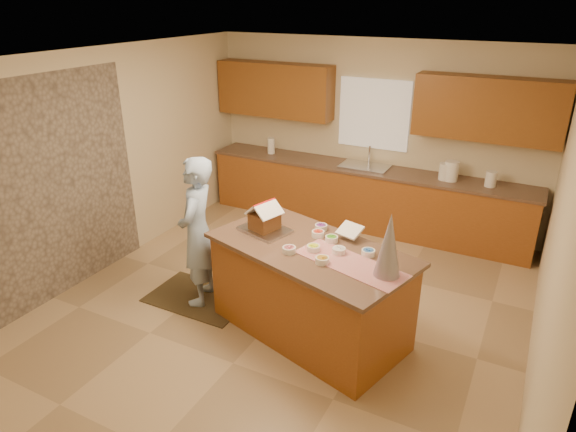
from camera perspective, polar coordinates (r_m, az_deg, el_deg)
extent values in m
plane|color=tan|center=(5.86, -0.03, -9.88)|extent=(5.50, 5.50, 0.00)
plane|color=silver|center=(4.91, -0.04, 17.38)|extent=(5.50, 5.50, 0.00)
plane|color=beige|center=(7.67, 9.57, 9.08)|extent=(5.50, 5.50, 0.00)
plane|color=beige|center=(3.33, -22.92, -12.97)|extent=(5.50, 5.50, 0.00)
plane|color=beige|center=(6.70, -19.49, 5.92)|extent=(5.50, 5.50, 0.00)
plane|color=beige|center=(4.74, 27.95, -2.77)|extent=(5.50, 5.50, 0.00)
plane|color=gray|center=(6.23, -24.44, 2.86)|extent=(0.00, 2.50, 2.50)
cube|color=white|center=(7.57, 9.65, 11.23)|extent=(1.05, 0.03, 1.00)
cube|color=brown|center=(7.68, 8.41, 2.02)|extent=(4.80, 0.60, 0.88)
cube|color=brown|center=(7.52, 8.61, 5.27)|extent=(4.85, 0.63, 0.04)
cube|color=brown|center=(7.99, -1.48, 14.01)|extent=(1.85, 0.35, 0.80)
cube|color=brown|center=(7.07, 21.60, 11.13)|extent=(1.85, 0.35, 0.80)
cube|color=silver|center=(7.53, 8.61, 5.20)|extent=(0.70, 0.45, 0.12)
cylinder|color=silver|center=(7.64, 9.14, 6.78)|extent=(0.03, 0.03, 0.28)
cube|color=brown|center=(5.19, 2.46, -8.56)|extent=(2.12, 1.47, 0.94)
cube|color=brown|center=(4.95, 2.56, -3.73)|extent=(2.23, 1.57, 0.04)
cube|color=#A40B12|center=(4.67, 7.02, -5.32)|extent=(1.13, 0.67, 0.01)
cube|color=silver|center=(5.26, -2.63, -1.55)|extent=(0.57, 0.49, 0.03)
cube|color=white|center=(5.09, 6.97, -1.59)|extent=(0.28, 0.24, 0.10)
cone|color=silver|center=(4.41, 11.28, -3.24)|extent=(0.29, 0.29, 0.59)
cube|color=black|center=(6.05, -9.94, -9.01)|extent=(1.15, 0.75, 0.01)
imported|color=#91ABCF|center=(5.62, -10.14, -1.78)|extent=(0.58, 0.71, 1.70)
cylinder|color=white|center=(7.22, 17.24, 4.80)|extent=(0.16, 0.16, 0.23)
cylinder|color=white|center=(7.20, 17.90, 4.84)|extent=(0.19, 0.19, 0.27)
cylinder|color=white|center=(7.16, 21.85, 3.89)|extent=(0.14, 0.14, 0.21)
cylinder|color=white|center=(8.09, -1.91, 7.90)|extent=(0.11, 0.11, 0.25)
cube|color=brown|center=(5.22, -2.65, -0.57)|extent=(0.30, 0.31, 0.17)
cube|color=white|center=(5.21, -3.20, 1.09)|extent=(0.23, 0.33, 0.14)
cube|color=white|center=(5.12, -2.15, 0.69)|extent=(0.23, 0.33, 0.14)
cylinder|color=red|center=(5.14, -2.69, 1.52)|extent=(0.11, 0.29, 0.02)
cylinder|color=#752F8F|center=(5.29, 3.74, -1.28)|extent=(0.13, 0.13, 0.06)
cylinder|color=#52A726|center=(5.04, 4.93, -2.60)|extent=(0.13, 0.13, 0.06)
cylinder|color=#C38B22|center=(4.65, 3.87, -4.98)|extent=(0.13, 0.13, 0.06)
cylinder|color=#EEFF28|center=(4.85, 2.87, -3.64)|extent=(0.13, 0.13, 0.06)
cylinder|color=#F4737F|center=(4.82, 0.13, -3.83)|extent=(0.13, 0.13, 0.06)
cylinder|color=#336BC1|center=(4.83, 9.01, -4.09)|extent=(0.13, 0.13, 0.06)
cylinder|color=red|center=(5.14, 3.40, -2.00)|extent=(0.13, 0.13, 0.06)
cylinder|color=white|center=(4.83, 5.74, -3.91)|extent=(0.13, 0.13, 0.06)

